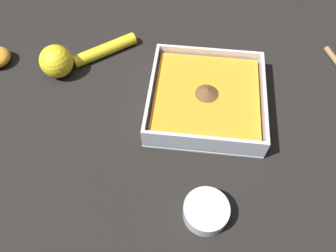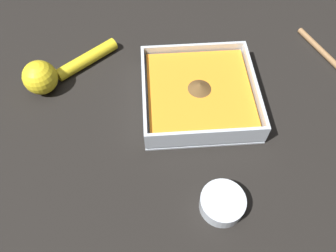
% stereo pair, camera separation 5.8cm
% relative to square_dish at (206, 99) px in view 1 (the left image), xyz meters
% --- Properties ---
extents(ground_plane, '(4.00, 4.00, 0.00)m').
position_rel_square_dish_xyz_m(ground_plane, '(0.00, -0.04, -0.02)').
color(ground_plane, black).
extents(square_dish, '(0.22, 0.22, 0.05)m').
position_rel_square_dish_xyz_m(square_dish, '(0.00, 0.00, 0.00)').
color(square_dish, silver).
rests_on(square_dish, ground_plane).
extents(spice_bowl, '(0.07, 0.07, 0.03)m').
position_rel_square_dish_xyz_m(spice_bowl, '(0.22, 0.01, -0.01)').
color(spice_bowl, silver).
rests_on(spice_bowl, ground_plane).
extents(lemon_squeezer, '(0.15, 0.18, 0.07)m').
position_rel_square_dish_xyz_m(lemon_squeezer, '(-0.07, -0.29, 0.01)').
color(lemon_squeezer, yellow).
rests_on(lemon_squeezer, ground_plane).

